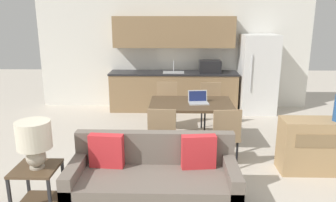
{
  "coord_description": "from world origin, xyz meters",
  "views": [
    {
      "loc": [
        0.06,
        -3.17,
        2.19
      ],
      "look_at": [
        -0.06,
        1.5,
        0.95
      ],
      "focal_mm": 35.0,
      "sensor_mm": 36.0,
      "label": 1
    }
  ],
  "objects_px": {
    "side_table": "(37,182)",
    "credenza": "(326,146)",
    "table_lamp": "(34,139)",
    "dining_chair_near_left": "(163,134)",
    "couch": "(154,179)",
    "refrigerator": "(258,74)",
    "dining_chair_far_right": "(212,104)",
    "dining_chair_far_left": "(167,103)",
    "laptop": "(198,100)",
    "dining_chair_near_right": "(224,134)",
    "dining_table": "(191,107)"
  },
  "relations": [
    {
      "from": "side_table",
      "to": "credenza",
      "type": "height_order",
      "value": "credenza"
    },
    {
      "from": "table_lamp",
      "to": "dining_chair_near_left",
      "type": "height_order",
      "value": "table_lamp"
    },
    {
      "from": "couch",
      "to": "credenza",
      "type": "relative_size",
      "value": 1.49
    },
    {
      "from": "refrigerator",
      "to": "dining_chair_far_right",
      "type": "xyz_separation_m",
      "value": [
        -1.16,
        -1.28,
        -0.37
      ]
    },
    {
      "from": "couch",
      "to": "dining_chair_far_left",
      "type": "relative_size",
      "value": 2.08
    },
    {
      "from": "dining_chair_near_left",
      "to": "laptop",
      "type": "relative_size",
      "value": 2.66
    },
    {
      "from": "side_table",
      "to": "dining_chair_near_right",
      "type": "bearing_deg",
      "value": 27.26
    },
    {
      "from": "side_table",
      "to": "dining_chair_far_right",
      "type": "relative_size",
      "value": 0.59
    },
    {
      "from": "dining_table",
      "to": "couch",
      "type": "bearing_deg",
      "value": -105.44
    },
    {
      "from": "refrigerator",
      "to": "credenza",
      "type": "height_order",
      "value": "refrigerator"
    },
    {
      "from": "dining_chair_near_right",
      "to": "dining_chair_near_left",
      "type": "distance_m",
      "value": 0.89
    },
    {
      "from": "dining_chair_far_right",
      "to": "laptop",
      "type": "bearing_deg",
      "value": -116.5
    },
    {
      "from": "dining_chair_far_left",
      "to": "refrigerator",
      "type": "bearing_deg",
      "value": 32.74
    },
    {
      "from": "dining_chair_far_left",
      "to": "dining_chair_far_right",
      "type": "xyz_separation_m",
      "value": [
        0.87,
        -0.03,
        0.0
      ]
    },
    {
      "from": "side_table",
      "to": "dining_chair_far_left",
      "type": "xyz_separation_m",
      "value": [
        1.38,
        2.84,
        0.15
      ]
    },
    {
      "from": "couch",
      "to": "table_lamp",
      "type": "bearing_deg",
      "value": -173.88
    },
    {
      "from": "side_table",
      "to": "dining_chair_far_left",
      "type": "height_order",
      "value": "dining_chair_far_left"
    },
    {
      "from": "refrigerator",
      "to": "dining_chair_near_left",
      "type": "relative_size",
      "value": 1.93
    },
    {
      "from": "dining_chair_far_left",
      "to": "dining_chair_near_right",
      "type": "xyz_separation_m",
      "value": [
        0.88,
        -1.67,
        0.0
      ]
    },
    {
      "from": "dining_table",
      "to": "dining_chair_near_left",
      "type": "xyz_separation_m",
      "value": [
        -0.44,
        -0.79,
        -0.19
      ]
    },
    {
      "from": "couch",
      "to": "credenza",
      "type": "bearing_deg",
      "value": 21.56
    },
    {
      "from": "refrigerator",
      "to": "dining_chair_near_left",
      "type": "distance_m",
      "value": 3.56
    },
    {
      "from": "dining_chair_near_left",
      "to": "table_lamp",
      "type": "bearing_deg",
      "value": 45.5
    },
    {
      "from": "dining_chair_near_right",
      "to": "dining_chair_near_left",
      "type": "height_order",
      "value": "same"
    },
    {
      "from": "table_lamp",
      "to": "credenza",
      "type": "bearing_deg",
      "value": 16.39
    },
    {
      "from": "table_lamp",
      "to": "dining_chair_far_right",
      "type": "height_order",
      "value": "table_lamp"
    },
    {
      "from": "table_lamp",
      "to": "credenza",
      "type": "distance_m",
      "value": 3.84
    },
    {
      "from": "table_lamp",
      "to": "dining_chair_far_left",
      "type": "xyz_separation_m",
      "value": [
        1.35,
        2.84,
        -0.36
      ]
    },
    {
      "from": "refrigerator",
      "to": "table_lamp",
      "type": "relative_size",
      "value": 3.27
    },
    {
      "from": "side_table",
      "to": "dining_chair_near_right",
      "type": "relative_size",
      "value": 0.59
    },
    {
      "from": "credenza",
      "to": "laptop",
      "type": "height_order",
      "value": "laptop"
    },
    {
      "from": "couch",
      "to": "laptop",
      "type": "height_order",
      "value": "laptop"
    },
    {
      "from": "refrigerator",
      "to": "table_lamp",
      "type": "distance_m",
      "value": 5.3
    },
    {
      "from": "dining_table",
      "to": "laptop",
      "type": "xyz_separation_m",
      "value": [
        0.11,
        0.0,
        0.12
      ]
    },
    {
      "from": "dining_table",
      "to": "credenza",
      "type": "bearing_deg",
      "value": -25.72
    },
    {
      "from": "dining_table",
      "to": "dining_chair_far_left",
      "type": "relative_size",
      "value": 1.5
    },
    {
      "from": "table_lamp",
      "to": "laptop",
      "type": "xyz_separation_m",
      "value": [
        1.91,
        1.98,
        -0.06
      ]
    },
    {
      "from": "dining_table",
      "to": "laptop",
      "type": "bearing_deg",
      "value": 1.79
    },
    {
      "from": "laptop",
      "to": "dining_chair_near_right",
      "type": "bearing_deg",
      "value": -73.28
    },
    {
      "from": "side_table",
      "to": "credenza",
      "type": "xyz_separation_m",
      "value": [
        3.68,
        1.07,
        0.02
      ]
    },
    {
      "from": "side_table",
      "to": "dining_chair_far_left",
      "type": "relative_size",
      "value": 0.59
    },
    {
      "from": "refrigerator",
      "to": "side_table",
      "type": "xyz_separation_m",
      "value": [
        -3.4,
        -4.08,
        -0.52
      ]
    },
    {
      "from": "side_table",
      "to": "table_lamp",
      "type": "relative_size",
      "value": 1.01
    },
    {
      "from": "refrigerator",
      "to": "couch",
      "type": "xyz_separation_m",
      "value": [
        -2.1,
        -3.95,
        -0.54
      ]
    },
    {
      "from": "side_table",
      "to": "laptop",
      "type": "height_order",
      "value": "laptop"
    },
    {
      "from": "refrigerator",
      "to": "credenza",
      "type": "xyz_separation_m",
      "value": [
        0.27,
        -3.01,
        -0.49
      ]
    },
    {
      "from": "side_table",
      "to": "table_lamp",
      "type": "xyz_separation_m",
      "value": [
        0.02,
        -0.01,
        0.51
      ]
    },
    {
      "from": "side_table",
      "to": "dining_chair_near_left",
      "type": "distance_m",
      "value": 1.81
    },
    {
      "from": "side_table",
      "to": "dining_chair_far_right",
      "type": "distance_m",
      "value": 3.59
    },
    {
      "from": "couch",
      "to": "side_table",
      "type": "relative_size",
      "value": 3.5
    }
  ]
}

